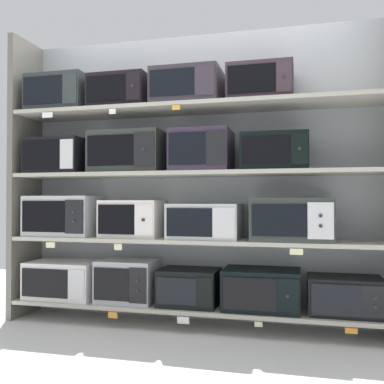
{
  "coord_description": "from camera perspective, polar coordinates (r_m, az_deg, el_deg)",
  "views": [
    {
      "loc": [
        0.81,
        -3.23,
        0.96
      ],
      "look_at": [
        0.0,
        0.0,
        1.02
      ],
      "focal_mm": 40.81,
      "sensor_mm": 36.0,
      "label": 1
    }
  ],
  "objects": [
    {
      "name": "microwave_10",
      "position": [
        3.51,
        -8.28,
        5.12
      ],
      "size": [
        0.57,
        0.38,
        0.32
      ],
      "color": "#2E332C",
      "rests_on": "shelf_2"
    },
    {
      "name": "microwave_13",
      "position": [
        3.85,
        -16.7,
        12.03
      ],
      "size": [
        0.5,
        0.38,
        0.3
      ],
      "color": "#2B3231",
      "rests_on": "shelf_3"
    },
    {
      "name": "microwave_8",
      "position": [
        3.23,
        12.91,
        -3.48
      ],
      "size": [
        0.57,
        0.43,
        0.31
      ],
      "color": "#2B322E",
      "rests_on": "shelf_1"
    },
    {
      "name": "microwave_7",
      "position": [
        3.31,
        1.73,
        -3.83
      ],
      "size": [
        0.53,
        0.39,
        0.26
      ],
      "color": "#B4BBBB",
      "rests_on": "shelf_1"
    },
    {
      "name": "microwave_1",
      "position": [
        3.54,
        -8.3,
        -11.36
      ],
      "size": [
        0.45,
        0.38,
        0.33
      ],
      "color": "#A0A5AD",
      "rests_on": "shelf_0"
    },
    {
      "name": "microwave_15",
      "position": [
        3.44,
        -0.51,
        13.35
      ],
      "size": [
        0.52,
        0.42,
        0.27
      ],
      "color": "#312A31",
      "rests_on": "shelf_3"
    },
    {
      "name": "microwave_5",
      "position": [
        3.74,
        -16.35,
        -2.99
      ],
      "size": [
        0.56,
        0.39,
        0.33
      ],
      "color": "#B3B9BA",
      "rests_on": "shelf_1"
    },
    {
      "name": "price_tag_1",
      "position": [
        3.24,
        -1.17,
        -16.42
      ],
      "size": [
        0.09,
        0.0,
        0.05
      ],
      "primitive_type": "cube",
      "color": "white"
    },
    {
      "name": "price_tag_0",
      "position": [
        3.42,
        -10.31,
        -15.55
      ],
      "size": [
        0.07,
        0.0,
        0.05
      ],
      "primitive_type": "cube",
      "color": "orange"
    },
    {
      "name": "microwave_3",
      "position": [
        3.3,
        9.09,
        -12.44
      ],
      "size": [
        0.55,
        0.38,
        0.29
      ],
      "color": "black",
      "rests_on": "shelf_0"
    },
    {
      "name": "shelf_1",
      "position": [
        3.34,
        0.0,
        -6.32
      ],
      "size": [
        2.85,
        0.42,
        0.03
      ],
      "primitive_type": "cube",
      "color": "#ADA899"
    },
    {
      "name": "microwave_11",
      "position": [
        3.33,
        1.32,
        5.35
      ],
      "size": [
        0.44,
        0.41,
        0.31
      ],
      "color": "#32273A",
      "rests_on": "shelf_2"
    },
    {
      "name": "price_tag_4",
      "position": [
        3.57,
        -18.01,
        -6.6
      ],
      "size": [
        0.08,
        0.0,
        0.04
      ],
      "primitive_type": "cube",
      "color": "beige"
    },
    {
      "name": "shelf_0",
      "position": [
        3.43,
        0.0,
        -14.79
      ],
      "size": [
        2.85,
        0.42,
        0.03
      ],
      "primitive_type": "cube",
      "color": "#ADA899",
      "rests_on": "ground"
    },
    {
      "name": "price_tag_2",
      "position": [
        3.15,
        8.69,
        -16.72
      ],
      "size": [
        0.05,
        0.0,
        0.03
      ],
      "primitive_type": "cube",
      "color": "beige"
    },
    {
      "name": "price_tag_3",
      "position": [
        3.15,
        20.11,
        -16.67
      ],
      "size": [
        0.08,
        0.0,
        0.04
      ],
      "primitive_type": "cube",
      "color": "orange"
    },
    {
      "name": "microwave_0",
      "position": [
        3.79,
        -16.31,
        -10.9
      ],
      "size": [
        0.58,
        0.38,
        0.3
      ],
      "color": "silver",
      "rests_on": "shelf_0"
    },
    {
      "name": "upright_left",
      "position": [
        3.95,
        -20.96,
        1.83
      ],
      "size": [
        0.05,
        0.42,
        2.31
      ],
      "primitive_type": "cube",
      "color": "#68645B",
      "rests_on": "ground"
    },
    {
      "name": "microwave_4",
      "position": [
        3.31,
        19.36,
        -12.65
      ],
      "size": [
        0.5,
        0.34,
        0.26
      ],
      "color": "black",
      "rests_on": "shelf_0"
    },
    {
      "name": "back_panel",
      "position": [
        3.56,
        0.9,
        2.07
      ],
      "size": [
        3.05,
        0.04,
        2.31
      ],
      "primitive_type": "cube",
      "color": "#9EA3A8",
      "rests_on": "ground"
    },
    {
      "name": "price_tag_9",
      "position": [
        3.21,
        -2.09,
        10.98
      ],
      "size": [
        0.06,
        0.0,
        0.03
      ],
      "primitive_type": "cube",
      "color": "orange"
    },
    {
      "name": "shelf_3",
      "position": [
        3.4,
        0.0,
        10.92
      ],
      "size": [
        2.85,
        0.42,
        0.03
      ],
      "primitive_type": "cube",
      "color": "#ADA899"
    },
    {
      "name": "microwave_9",
      "position": [
        3.78,
        -16.92,
        4.43
      ],
      "size": [
        0.47,
        0.38,
        0.29
      ],
      "color": "black",
      "rests_on": "shelf_2"
    },
    {
      "name": "price_tag_6",
      "position": [
        3.04,
        13.49,
        -7.6
      ],
      "size": [
        0.09,
        0.0,
        0.04
      ],
      "primitive_type": "cube",
      "color": "beige"
    },
    {
      "name": "ground",
      "position": [
        2.56,
        -5.91,
        -23.3
      ],
      "size": [
        6.85,
        6.0,
        0.02
      ],
      "primitive_type": "cube",
      "color": "silver"
    },
    {
      "name": "microwave_16",
      "position": [
        3.35,
        8.95,
        13.76
      ],
      "size": [
        0.48,
        0.35,
        0.27
      ],
      "color": "#352830",
      "rests_on": "shelf_3"
    },
    {
      "name": "price_tag_5",
      "position": [
        3.31,
        -9.65,
        -7.1
      ],
      "size": [
        0.06,
        0.0,
        0.05
      ],
      "primitive_type": "cube",
      "color": "beige"
    },
    {
      "name": "microwave_14",
      "position": [
        3.61,
        -9.16,
        12.61
      ],
      "size": [
        0.46,
        0.38,
        0.26
      ],
      "color": "black",
      "rests_on": "shelf_3"
    },
    {
      "name": "microwave_6",
      "position": [
        3.48,
        -7.75,
        -3.47
      ],
      "size": [
        0.47,
        0.35,
        0.29
      ],
      "color": "silver",
      "rests_on": "shelf_1"
    },
    {
      "name": "microwave_2",
      "position": [
        3.4,
        -0.38,
        -12.31
      ],
      "size": [
        0.44,
        0.35,
        0.27
      ],
      "color": "black",
      "rests_on": "shelf_0"
    },
    {
      "name": "price_tag_8",
      "position": [
        3.38,
        -10.37,
        10.33
      ],
      "size": [
        0.05,
        0.0,
        0.04
      ],
      "primitive_type": "cube",
      "color": "white"
    },
    {
      "name": "shelf_2",
      "position": [
        3.34,
        0.0,
        2.38
      ],
      "size": [
        2.85,
        0.42,
        0.03
      ],
      "primitive_type": "cube",
      "color": "#ADA899"
    },
    {
      "name": "price_tag_7",
      "position": [
        3.64,
        -18.38,
        9.54
      ],
      "size": [
        0.09,
        0.0,
        0.04
      ],
      "primitive_type": "cube",
      "color": "white"
    },
    {
      "name": "microwave_12",
      "position": [
        3.25,
        10.82,
        5.11
      ],
      "size": [
        0.47,
        0.39,
        0.27
      ],
      "color": "black",
      "rests_on": "shelf_2"
    }
  ]
}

